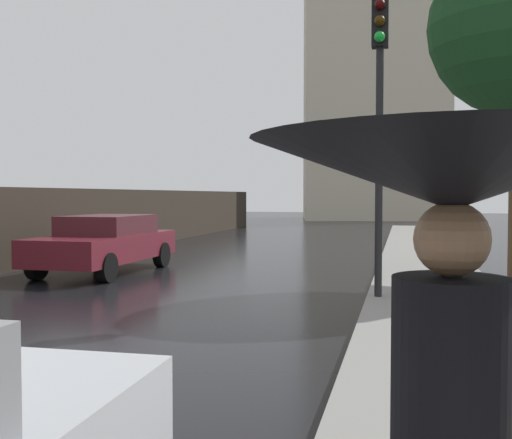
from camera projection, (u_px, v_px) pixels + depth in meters
The scene contains 4 objects.
car_maroon_mid_road at pixel (105, 242), 14.07m from camera, with size 1.89×4.30×1.32m.
pedestrian_with_umbrella_near at pixel (453, 254), 1.74m from camera, with size 1.15×1.15×1.80m.
traffic_light at pixel (380, 94), 9.80m from camera, with size 0.26×0.39×4.75m.
distant_tower at pixel (372, 79), 45.52m from camera, with size 11.26×9.89×20.86m.
Camera 1 is at (4.57, -4.08, 1.78)m, focal length 43.12 mm.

